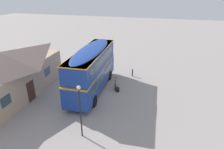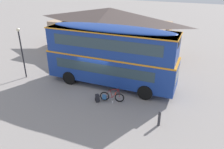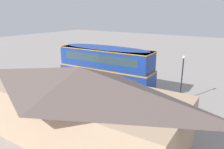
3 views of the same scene
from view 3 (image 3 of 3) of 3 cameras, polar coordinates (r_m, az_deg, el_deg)
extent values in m
plane|color=gray|center=(22.85, 0.89, -4.45)|extent=(120.00, 120.00, 0.00)
cylinder|color=black|center=(23.63, -9.72, -2.57)|extent=(1.11, 0.32, 1.10)
cylinder|color=black|center=(25.37, -6.20, -1.12)|extent=(1.11, 0.32, 1.10)
cylinder|color=black|center=(20.24, 3.93, -5.61)|extent=(1.11, 0.32, 1.10)
cylinder|color=black|center=(22.25, 6.80, -3.64)|extent=(1.11, 0.32, 1.10)
cube|color=navy|center=(22.40, -1.74, -0.78)|extent=(10.25, 2.89, 2.10)
cube|color=orange|center=(22.11, -1.76, 1.89)|extent=(10.27, 2.91, 0.12)
cube|color=navy|center=(21.89, -1.78, 4.38)|extent=(9.94, 2.83, 1.90)
ellipsoid|color=navy|center=(21.70, -1.80, 7.04)|extent=(9.74, 2.77, 0.36)
cube|color=#2D424C|center=(25.37, -11.34, 1.52)|extent=(0.14, 2.05, 0.90)
cube|color=black|center=(24.80, -11.41, 6.70)|extent=(0.11, 1.38, 0.44)
cube|color=#2D424C|center=(23.22, 0.35, 0.61)|extent=(7.92, 0.35, 0.76)
cube|color=#2D424C|center=(22.86, -0.10, 5.28)|extent=(8.33, 0.36, 0.80)
cube|color=#2D424C|center=(21.22, -3.13, -0.92)|extent=(7.92, 0.35, 0.76)
cube|color=#2D424C|center=(20.88, -3.62, 4.20)|extent=(8.33, 0.36, 0.80)
cube|color=orange|center=(21.72, -1.80, 6.73)|extent=(10.05, 2.91, 0.08)
torus|color=black|center=(25.37, -1.95, -1.52)|extent=(0.68, 0.23, 0.68)
torus|color=black|center=(24.99, 0.31, -1.79)|extent=(0.68, 0.23, 0.68)
cylinder|color=#B2B2B7|center=(25.37, -1.95, -1.52)|extent=(0.07, 0.11, 0.05)
cylinder|color=#B2B2B7|center=(24.99, 0.31, -1.79)|extent=(0.07, 0.11, 0.05)
cylinder|color=maroon|center=(25.17, -1.35, -0.95)|extent=(0.48, 0.14, 0.73)
cylinder|color=maroon|center=(25.06, -1.21, -0.31)|extent=(0.59, 0.17, 0.15)
cylinder|color=maroon|center=(25.08, -0.73, -1.15)|extent=(0.18, 0.07, 0.61)
cylinder|color=maroon|center=(25.09, -0.28, -1.79)|extent=(0.55, 0.15, 0.09)
cylinder|color=maroon|center=(24.98, -0.14, -1.15)|extent=(0.43, 0.12, 0.56)
cylinder|color=maroon|center=(25.26, -1.89, -0.83)|extent=(0.10, 0.05, 0.66)
cylinder|color=black|center=(25.14, -1.84, -0.01)|extent=(0.13, 0.45, 0.03)
ellipsoid|color=black|center=(24.96, -0.54, -0.45)|extent=(0.28, 0.15, 0.06)
cube|color=#2D609E|center=(25.13, 0.39, -1.64)|extent=(0.30, 0.20, 0.32)
cylinder|color=#D84C33|center=(25.17, -1.35, -0.95)|extent=(0.07, 0.07, 0.18)
cube|color=black|center=(25.11, 1.52, -1.89)|extent=(0.40, 0.41, 0.53)
ellipsoid|color=black|center=(25.03, 1.52, -1.30)|extent=(0.38, 0.39, 0.10)
cube|color=black|center=(25.15, 1.84, -2.05)|extent=(0.18, 0.20, 0.19)
cylinder|color=black|center=(25.18, 1.19, -1.83)|extent=(0.05, 0.05, 0.43)
cylinder|color=black|center=(25.01, 1.24, -1.96)|extent=(0.05, 0.05, 0.43)
cylinder|color=silver|center=(25.50, -0.83, -1.97)|extent=(0.08, 0.08, 0.21)
cylinder|color=black|center=(25.46, -0.83, -1.72)|extent=(0.05, 0.05, 0.03)
cube|color=tan|center=(14.30, -7.97, -10.42)|extent=(13.06, 6.02, 3.37)
pyramid|color=brown|center=(13.40, -8.38, -1.09)|extent=(13.47, 6.43, 1.49)
cube|color=#3D2319|center=(16.63, -1.39, -8.71)|extent=(1.10, 0.06, 2.10)
cube|color=#2D424C|center=(14.89, 9.09, -8.62)|extent=(1.10, 0.06, 0.90)
cube|color=#2D424C|center=(18.20, -9.91, -3.98)|extent=(1.10, 0.06, 0.90)
cylinder|color=black|center=(20.82, 17.91, -1.44)|extent=(0.11, 0.11, 4.06)
sphere|color=#F2E5BF|center=(20.30, 18.43, 4.35)|extent=(0.28, 0.28, 0.28)
cylinder|color=#333338|center=(28.29, -5.44, 0.47)|extent=(0.16, 0.16, 0.85)
sphere|color=#333338|center=(28.17, -5.46, 1.38)|extent=(0.16, 0.16, 0.16)
camera|label=1|loc=(25.41, 49.45, 16.26)|focal=31.65mm
camera|label=2|loc=(37.24, 2.81, 16.47)|focal=35.27mm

